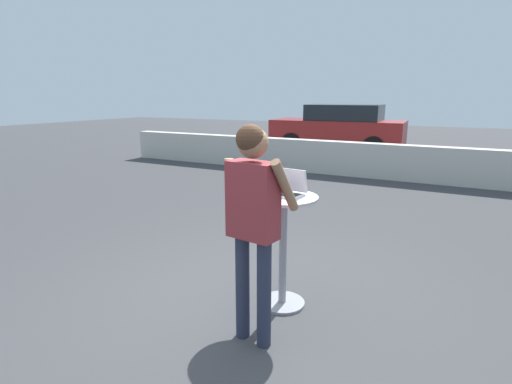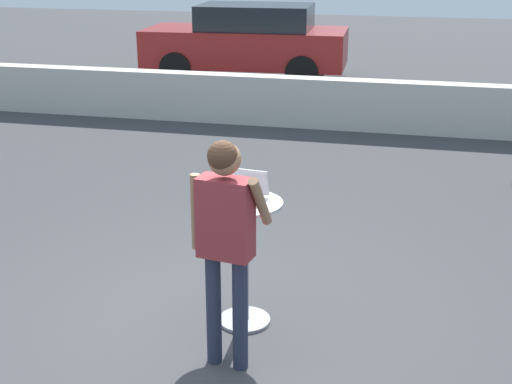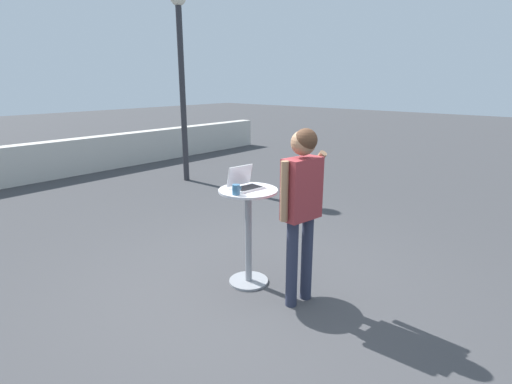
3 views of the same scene
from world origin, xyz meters
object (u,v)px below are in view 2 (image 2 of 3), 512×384
at_px(coffee_mug, 215,195).
at_px(standing_person, 225,228).
at_px(cafe_table, 244,248).
at_px(laptop, 246,193).
at_px(parked_car_near_street, 248,41).

xyz_separation_m(coffee_mug, standing_person, (0.25, -0.59, -0.01)).
bearing_deg(cafe_table, laptop, 83.21).
xyz_separation_m(cafe_table, laptop, (0.01, 0.05, 0.44)).
bearing_deg(standing_person, laptop, 91.95).
height_order(cafe_table, coffee_mug, coffee_mug).
bearing_deg(parked_car_near_street, cafe_table, -76.25).
xyz_separation_m(cafe_table, standing_person, (0.03, -0.63, 0.43)).
distance_m(standing_person, parked_car_near_street, 11.28).
bearing_deg(coffee_mug, cafe_table, 10.57).
height_order(cafe_table, standing_person, standing_person).
distance_m(laptop, coffee_mug, 0.24).
relative_size(cafe_table, coffee_mug, 9.23).
relative_size(cafe_table, parked_car_near_street, 0.23).
distance_m(cafe_table, laptop, 0.44).
bearing_deg(laptop, cafe_table, -96.79).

